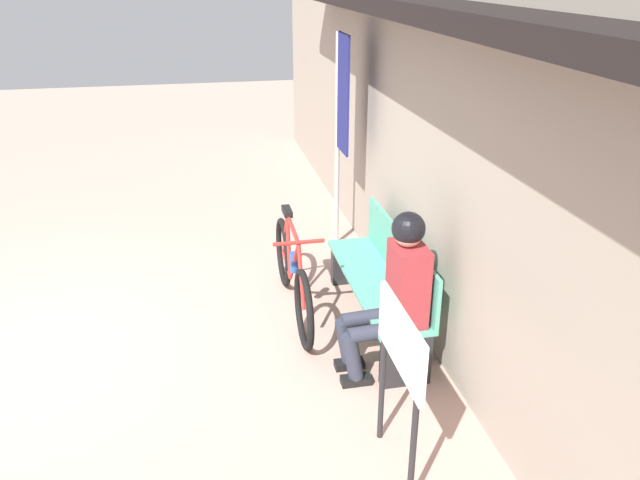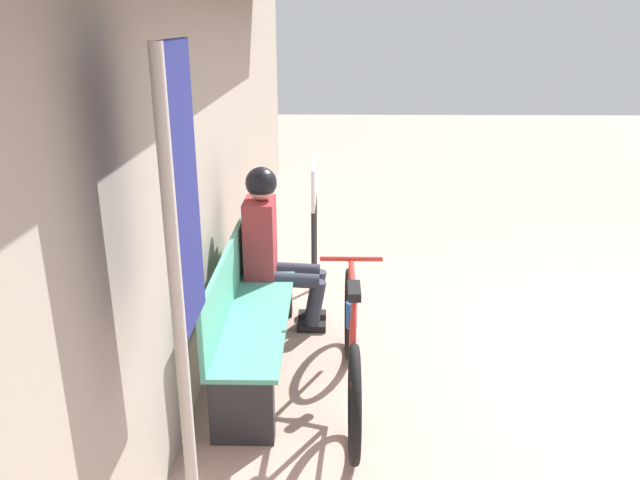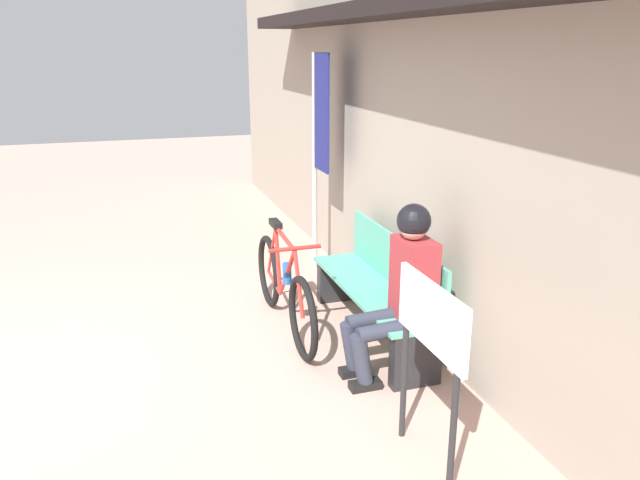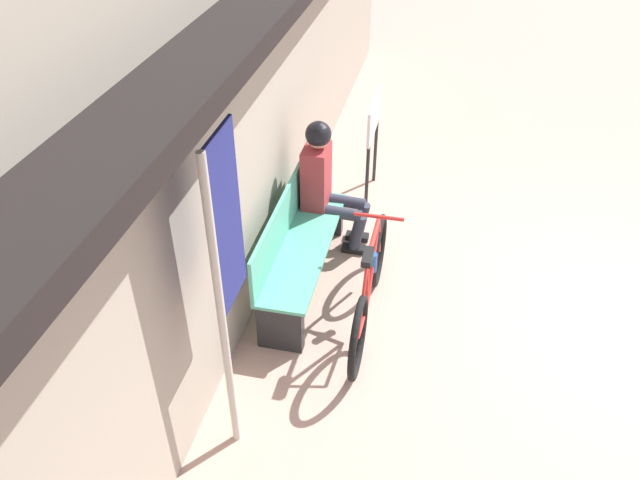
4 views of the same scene
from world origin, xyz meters
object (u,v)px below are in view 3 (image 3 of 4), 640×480
object	(u,v)px
bicycle	(284,289)
signboard	(431,335)
park_bench_near	(378,291)
person_seated	(402,282)
banner_pole	(319,134)

from	to	relation	value
bicycle	signboard	bearing A→B (deg)	8.30
park_bench_near	person_seated	distance (m)	0.72
bicycle	banner_pole	distance (m)	1.74
park_bench_near	banner_pole	world-z (taller)	banner_pole
person_seated	signboard	xyz separation A→B (m)	(0.95, -0.29, 0.09)
park_bench_near	person_seated	bearing A→B (deg)	-9.15
park_bench_near	person_seated	size ratio (longest dim) A/B	1.35
signboard	banner_pole	bearing A→B (deg)	172.66
person_seated	signboard	bearing A→B (deg)	-16.96
banner_pole	bicycle	bearing A→B (deg)	-30.06
person_seated	banner_pole	world-z (taller)	banner_pole
park_bench_near	bicycle	xyz separation A→B (m)	(-0.36, -0.67, -0.04)
park_bench_near	person_seated	xyz separation A→B (m)	(0.64, -0.10, 0.32)
bicycle	signboard	size ratio (longest dim) A/B	1.58
person_seated	banner_pole	size ratio (longest dim) A/B	0.57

